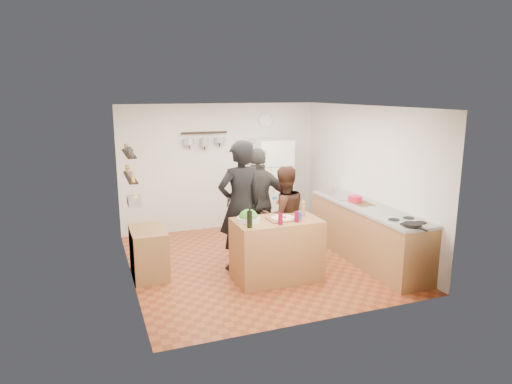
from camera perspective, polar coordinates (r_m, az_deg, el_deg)
name	(u,v)px	position (r m, az deg, el deg)	size (l,w,h in m)	color
room_shell	(250,183)	(7.56, -0.77, 1.18)	(4.20, 4.20, 4.20)	brown
prep_island	(277,249)	(6.77, 2.59, -7.19)	(1.25, 0.72, 0.91)	olive
pizza_board	(282,219)	(6.64, 3.33, -3.37)	(0.42, 0.34, 0.02)	brown
pizza	(283,218)	(6.63, 3.33, -3.22)	(0.34, 0.34, 0.02)	beige
salad_bowl	(248,219)	(6.52, -0.95, -3.45)	(0.33, 0.33, 0.07)	silver
wine_bottle	(250,219)	(6.22, -0.81, -3.44)	(0.08, 0.08, 0.23)	black
wine_glass_near	(280,219)	(6.38, 3.07, -3.38)	(0.07, 0.07, 0.16)	#5F081D
wine_glass_far	(297,217)	(6.52, 5.11, -3.10)	(0.06, 0.06, 0.15)	#5A0723
pepper_mill	(303,210)	(6.83, 5.95, -2.24)	(0.06, 0.06, 0.19)	#95663E
salt_canister	(299,216)	(6.63, 5.43, -2.99)	(0.07, 0.07, 0.12)	#1A4391
person_left	(240,206)	(6.99, -1.99, -1.76)	(0.74, 0.48, 2.03)	black
person_center	(283,216)	(7.23, 3.42, -3.04)	(0.78, 0.61, 1.60)	black
person_back	(259,203)	(7.59, 0.36, -1.37)	(1.07, 0.45, 1.83)	#2A2725
counter_run	(367,234)	(7.70, 13.72, -5.11)	(0.63, 2.63, 0.90)	#9E7042
stove_top	(407,222)	(6.85, 18.37, -3.60)	(0.60, 0.62, 0.02)	white
skillet	(412,225)	(6.61, 18.95, -3.92)	(0.25, 0.25, 0.05)	black
sink	(341,195)	(8.27, 10.60, -0.41)	(0.50, 0.80, 0.03)	silver
cutting_board	(363,204)	(7.72, 13.18, -1.50)	(0.30, 0.40, 0.02)	brown
red_bowl	(355,199)	(7.81, 12.26, -0.85)	(0.24, 0.24, 0.10)	red
fridge	(271,184)	(9.21, 1.93, 1.02)	(0.70, 0.68, 1.80)	white
wall_clock	(266,120)	(9.35, 1.20, 8.93)	(0.30, 0.30, 0.03)	silver
spice_shelf_lower	(130,177)	(6.92, -15.44, 1.78)	(0.12, 1.00, 0.03)	black
spice_shelf_upper	(129,154)	(6.87, -15.61, 4.65)	(0.12, 1.00, 0.03)	black
produce_basket	(134,200)	(6.99, -15.03, -1.02)	(0.18, 0.35, 0.14)	silver
side_table	(149,253)	(7.08, -13.25, -7.38)	(0.50, 0.80, 0.73)	#986A40
pot_rack	(204,133)	(8.89, -6.49, 7.37)	(0.90, 0.04, 0.04)	black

